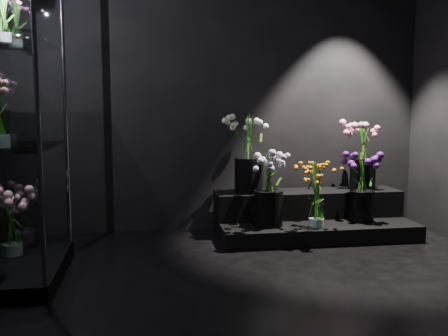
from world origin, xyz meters
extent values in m
plane|color=black|center=(0.00, 0.00, 0.00)|extent=(4.00, 4.00, 0.00)
plane|color=black|center=(0.00, 2.00, 1.40)|extent=(4.00, 0.00, 4.00)
cube|color=black|center=(0.82, 1.55, 0.07)|extent=(1.79, 0.80, 0.15)
cube|color=black|center=(0.82, 1.75, 0.27)|extent=(1.79, 0.40, 0.25)
cube|color=black|center=(-1.65, 0.78, 0.05)|extent=(0.65, 1.09, 0.11)
cube|color=white|center=(-1.65, 0.78, 0.93)|extent=(0.59, 1.03, 0.01)
cube|color=white|center=(-1.65, 0.78, 1.64)|extent=(0.59, 1.03, 0.01)
cylinder|color=white|center=(0.75, 1.31, 0.26)|extent=(0.14, 0.14, 0.21)
cylinder|color=black|center=(0.35, 1.42, 0.31)|extent=(0.26, 0.26, 0.32)
cylinder|color=black|center=(1.24, 1.45, 0.29)|extent=(0.22, 0.22, 0.28)
cylinder|color=black|center=(0.23, 1.73, 0.56)|extent=(0.27, 0.27, 0.33)
cylinder|color=black|center=(1.38, 1.75, 0.55)|extent=(0.25, 0.25, 0.30)
cylinder|color=white|center=(-1.69, 0.95, 1.74)|extent=(0.11, 0.11, 0.19)
cylinder|color=white|center=(-1.71, 0.98, 0.23)|extent=(0.16, 0.16, 0.25)
camera|label=1|loc=(-0.73, -2.81, 1.19)|focal=40.00mm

